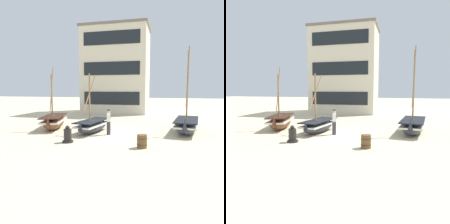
# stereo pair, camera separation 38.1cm
# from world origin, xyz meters

# --- Properties ---
(ground_plane) EXTENTS (120.00, 120.00, 0.00)m
(ground_plane) POSITION_xyz_m (0.00, 0.00, 0.00)
(ground_plane) COLOR beige
(fishing_boat_near_left) EXTENTS (2.36, 4.00, 4.67)m
(fishing_boat_near_left) POSITION_xyz_m (-4.56, 0.94, 0.57)
(fishing_boat_near_left) COLOR brown
(fishing_boat_near_left) RESTS_ON ground
(fishing_boat_centre_large) EXTENTS (2.01, 4.43, 5.96)m
(fishing_boat_centre_large) POSITION_xyz_m (5.15, 1.80, 0.55)
(fishing_boat_centre_large) COLOR #2D333D
(fishing_boat_centre_large) RESTS_ON ground
(fishing_boat_far_right) EXTENTS (1.75, 3.73, 4.07)m
(fishing_boat_far_right) POSITION_xyz_m (-1.23, 0.34, 0.49)
(fishing_boat_far_right) COLOR #2D333D
(fishing_boat_far_right) RESTS_ON ground
(fisherman_by_hull) EXTENTS (0.33, 0.41, 1.68)m
(fisherman_by_hull) POSITION_xyz_m (0.06, -0.17, 0.83)
(fisherman_by_hull) COLOR #33333D
(fisherman_by_hull) RESTS_ON ground
(capstan_winch) EXTENTS (0.64, 0.64, 0.97)m
(capstan_winch) POSITION_xyz_m (-1.66, -2.79, 0.39)
(capstan_winch) COLOR black
(capstan_winch) RESTS_ON ground
(wooden_barrel) EXTENTS (0.56, 0.56, 0.70)m
(wooden_barrel) POSITION_xyz_m (2.60, -2.96, 0.35)
(wooden_barrel) COLOR brown
(wooden_barrel) RESTS_ON ground
(harbor_building_main) EXTENTS (8.38, 5.81, 10.81)m
(harbor_building_main) POSITION_xyz_m (-2.71, 14.14, 5.42)
(harbor_building_main) COLOR beige
(harbor_building_main) RESTS_ON ground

